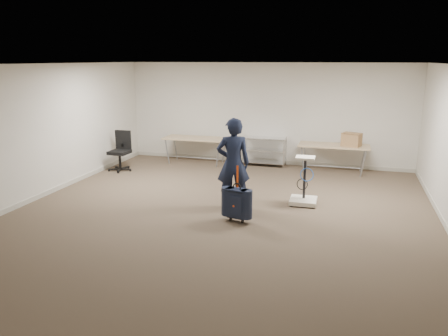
% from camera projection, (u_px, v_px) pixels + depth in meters
% --- Properties ---
extents(ground, '(9.00, 9.00, 0.00)m').
position_uv_depth(ground, '(220.00, 215.00, 8.29)').
color(ground, '#4D402F').
rests_on(ground, ground).
extents(room_shell, '(8.00, 9.00, 9.00)m').
position_uv_depth(room_shell, '(238.00, 192.00, 9.56)').
color(room_shell, beige).
rests_on(room_shell, ground).
extents(folding_table_left, '(1.80, 0.75, 0.73)m').
position_uv_depth(folding_table_left, '(196.00, 140.00, 12.32)').
color(folding_table_left, tan).
rests_on(folding_table_left, ground).
extents(folding_table_right, '(1.80, 0.75, 0.73)m').
position_uv_depth(folding_table_right, '(334.00, 147.00, 11.29)').
color(folding_table_right, tan).
rests_on(folding_table_right, ground).
extents(wire_shelf, '(1.22, 0.47, 0.80)m').
position_uv_depth(wire_shelf, '(263.00, 150.00, 12.09)').
color(wire_shelf, silver).
rests_on(wire_shelf, ground).
extents(person, '(0.76, 0.63, 1.80)m').
position_uv_depth(person, '(233.00, 163.00, 8.55)').
color(person, black).
rests_on(person, ground).
extents(suitcase, '(0.42, 0.30, 1.05)m').
position_uv_depth(suitcase, '(237.00, 203.00, 7.89)').
color(suitcase, '#161C31').
rests_on(suitcase, ground).
extents(office_chair, '(0.63, 0.63, 1.04)m').
position_uv_depth(office_chair, '(121.00, 158.00, 11.60)').
color(office_chair, black).
rests_on(office_chair, ground).
extents(equipment_cart, '(0.55, 0.55, 0.99)m').
position_uv_depth(equipment_cart, '(304.00, 192.00, 8.90)').
color(equipment_cart, '#EEE8CD').
rests_on(equipment_cart, ground).
extents(cardboard_box, '(0.53, 0.47, 0.34)m').
position_uv_depth(cardboard_box, '(352.00, 140.00, 11.09)').
color(cardboard_box, brown).
rests_on(cardboard_box, folding_table_right).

